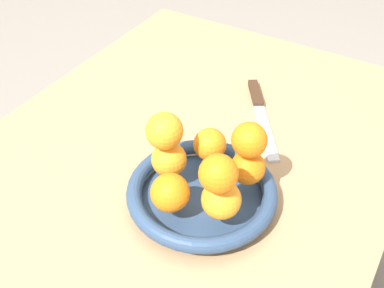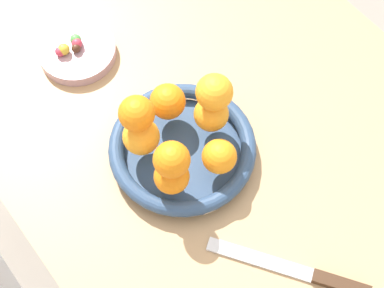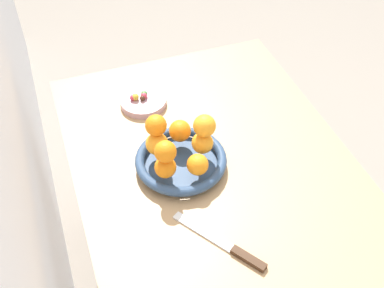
# 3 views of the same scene
# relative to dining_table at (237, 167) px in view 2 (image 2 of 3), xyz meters

# --- Properties ---
(ground_plane) EXTENTS (6.00, 6.00, 0.00)m
(ground_plane) POSITION_rel_dining_table_xyz_m (0.00, 0.00, -0.65)
(ground_plane) COLOR gray
(dining_table) EXTENTS (1.10, 0.76, 0.74)m
(dining_table) POSITION_rel_dining_table_xyz_m (0.00, 0.00, 0.00)
(dining_table) COLOR tan
(dining_table) RESTS_ON ground_plane
(fruit_bowl) EXTENTS (0.25, 0.25, 0.04)m
(fruit_bowl) POSITION_rel_dining_table_xyz_m (0.05, 0.09, 0.11)
(fruit_bowl) COLOR navy
(fruit_bowl) RESTS_ON dining_table
(candy_dish) EXTENTS (0.14, 0.14, 0.02)m
(candy_dish) POSITION_rel_dining_table_xyz_m (0.34, 0.12, 0.10)
(candy_dish) COLOR #B28C99
(candy_dish) RESTS_ON dining_table
(orange_0) EXTENTS (0.06, 0.06, 0.06)m
(orange_0) POSITION_rel_dining_table_xyz_m (0.11, 0.07, 0.16)
(orange_0) COLOR orange
(orange_0) RESTS_ON fruit_bowl
(orange_1) EXTENTS (0.06, 0.06, 0.06)m
(orange_1) POSITION_rel_dining_table_xyz_m (0.09, 0.14, 0.16)
(orange_1) COLOR orange
(orange_1) RESTS_ON fruit_bowl
(orange_2) EXTENTS (0.06, 0.06, 0.06)m
(orange_2) POSITION_rel_dining_table_xyz_m (0.00, 0.15, 0.16)
(orange_2) COLOR orange
(orange_2) RESTS_ON fruit_bowl
(orange_3) EXTENTS (0.06, 0.06, 0.06)m
(orange_3) POSITION_rel_dining_table_xyz_m (-0.02, 0.07, 0.16)
(orange_3) COLOR orange
(orange_3) RESTS_ON fruit_bowl
(orange_4) EXTENTS (0.06, 0.06, 0.06)m
(orange_4) POSITION_rel_dining_table_xyz_m (0.05, 0.03, 0.16)
(orange_4) COLOR orange
(orange_4) RESTS_ON fruit_bowl
(orange_5) EXTENTS (0.06, 0.06, 0.06)m
(orange_5) POSITION_rel_dining_table_xyz_m (0.05, 0.02, 0.22)
(orange_5) COLOR orange
(orange_5) RESTS_ON orange_4
(orange_6) EXTENTS (0.06, 0.06, 0.06)m
(orange_6) POSITION_rel_dining_table_xyz_m (-0.00, 0.15, 0.21)
(orange_6) COLOR orange
(orange_6) RESTS_ON orange_2
(orange_7) EXTENTS (0.06, 0.06, 0.06)m
(orange_7) POSITION_rel_dining_table_xyz_m (0.09, 0.14, 0.22)
(orange_7) COLOR orange
(orange_7) RESTS_ON orange_1
(candy_ball_0) EXTENTS (0.02, 0.02, 0.02)m
(candy_ball_0) POSITION_rel_dining_table_xyz_m (0.34, 0.14, 0.12)
(candy_ball_0) COLOR gold
(candy_ball_0) RESTS_ON candy_dish
(candy_ball_1) EXTENTS (0.02, 0.02, 0.02)m
(candy_ball_1) POSITION_rel_dining_table_xyz_m (0.33, 0.12, 0.12)
(candy_ball_1) COLOR #472819
(candy_ball_1) RESTS_ON candy_dish
(candy_ball_2) EXTENTS (0.02, 0.02, 0.02)m
(candy_ball_2) POSITION_rel_dining_table_xyz_m (0.35, 0.11, 0.12)
(candy_ball_2) COLOR #4C9947
(candy_ball_2) RESTS_ON candy_dish
(candy_ball_3) EXTENTS (0.02, 0.02, 0.02)m
(candy_ball_3) POSITION_rel_dining_table_xyz_m (0.34, 0.15, 0.12)
(candy_ball_3) COLOR #C6384C
(candy_ball_3) RESTS_ON candy_dish
(candy_ball_4) EXTENTS (0.02, 0.02, 0.02)m
(candy_ball_4) POSITION_rel_dining_table_xyz_m (0.34, 0.11, 0.12)
(candy_ball_4) COLOR #C6384C
(candy_ball_4) RESTS_ON candy_dish
(knife) EXTENTS (0.23, 0.16, 0.01)m
(knife) POSITION_rel_dining_table_xyz_m (-0.23, 0.07, 0.09)
(knife) COLOR #3F2819
(knife) RESTS_ON dining_table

